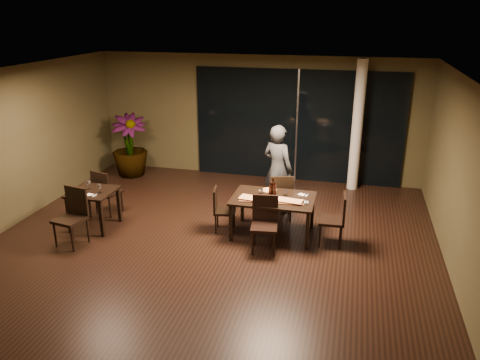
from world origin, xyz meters
name	(u,v)px	position (x,y,z in m)	size (l,w,h in m)	color
ground	(209,248)	(0.00, 0.00, 0.00)	(8.00, 8.00, 0.00)	black
wall_back	(257,117)	(0.00, 4.05, 1.50)	(8.00, 0.10, 3.00)	#464025
wall_front	(67,311)	(0.00, -4.05, 1.50)	(8.00, 0.10, 3.00)	#464025
wall_left	(0,151)	(-4.05, 0.00, 1.50)	(0.10, 8.00, 3.00)	#464025
wall_right	(469,189)	(4.05, 0.00, 1.50)	(0.10, 8.00, 3.00)	#464025
ceiling	(205,76)	(0.00, 0.00, 3.02)	(8.00, 8.00, 0.04)	silver
window_panel	(297,126)	(1.00, 3.96, 1.35)	(5.00, 0.06, 2.70)	black
column	(357,126)	(2.40, 3.65, 1.50)	(0.24, 0.24, 3.00)	white
main_table	(273,201)	(1.00, 0.80, 0.68)	(1.50, 1.00, 0.75)	black
side_table	(93,197)	(-2.40, 0.30, 0.62)	(0.80, 0.80, 0.75)	black
chair_main_far	(281,195)	(1.05, 1.47, 0.54)	(0.54, 0.54, 0.97)	black
chair_main_near	(265,220)	(0.95, 0.23, 0.54)	(0.50, 0.50, 0.97)	black
chair_main_left	(221,207)	(0.02, 0.73, 0.48)	(0.46, 0.46, 0.86)	black
chair_main_right	(337,217)	(2.16, 0.69, 0.54)	(0.47, 0.47, 0.96)	black
chair_side_far	(105,190)	(-2.48, 0.88, 0.53)	(0.54, 0.54, 0.96)	black
chair_side_near	(73,213)	(-2.41, -0.37, 0.58)	(0.56, 0.56, 1.04)	black
diner	(278,169)	(0.89, 1.91, 0.92)	(0.63, 0.42, 1.85)	#2E3033
potted_plant	(129,146)	(-3.10, 3.25, 0.78)	(0.85, 0.85, 1.56)	#1D4F1A
pizza_board_left	(253,199)	(0.67, 0.61, 0.76)	(0.53, 0.27, 0.01)	#402214
pizza_board_right	(289,202)	(1.31, 0.65, 0.76)	(0.54, 0.27, 0.01)	#482717
oblong_pizza_left	(254,198)	(0.67, 0.61, 0.77)	(0.49, 0.23, 0.02)	maroon
oblong_pizza_right	(289,201)	(1.31, 0.65, 0.77)	(0.45, 0.21, 0.02)	maroon
round_pizza	(269,190)	(0.87, 1.11, 0.76)	(0.27, 0.27, 0.01)	#AC3A13
bottle_a	(270,189)	(0.93, 0.85, 0.89)	(0.06, 0.06, 0.28)	black
bottle_b	(275,189)	(1.01, 0.84, 0.90)	(0.06, 0.06, 0.29)	black
bottle_c	(273,187)	(0.97, 0.89, 0.93)	(0.08, 0.08, 0.35)	black
tumbler_left	(261,191)	(0.74, 0.93, 0.79)	(0.08, 0.08, 0.09)	white
tumbler_right	(285,193)	(1.19, 0.96, 0.79)	(0.08, 0.08, 0.09)	white
napkin_near	(303,202)	(1.56, 0.69, 0.76)	(0.18, 0.10, 0.01)	white
napkin_far	(303,195)	(1.52, 1.04, 0.76)	(0.18, 0.10, 0.01)	white
wine_glass_a	(89,185)	(-2.50, 0.36, 0.84)	(0.08, 0.08, 0.18)	white
wine_glass_b	(100,188)	(-2.21, 0.25, 0.84)	(0.08, 0.08, 0.17)	white
side_napkin	(91,195)	(-2.30, 0.08, 0.76)	(0.18, 0.11, 0.01)	white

